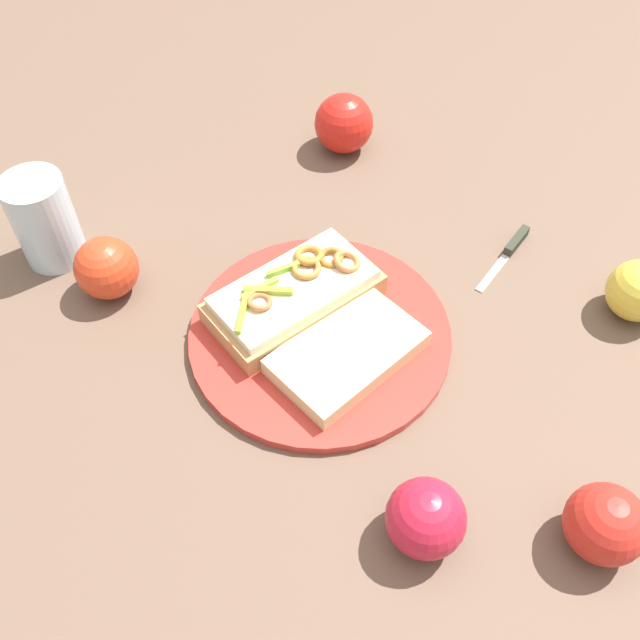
{
  "coord_description": "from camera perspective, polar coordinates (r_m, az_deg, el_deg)",
  "views": [
    {
      "loc": [
        0.02,
        0.47,
        0.62
      ],
      "look_at": [
        0.0,
        0.0,
        0.03
      ],
      "focal_mm": 39.75,
      "sensor_mm": 36.0,
      "label": 1
    }
  ],
  "objects": [
    {
      "name": "ground_plane",
      "position": [
        0.78,
        0.0,
        -1.46
      ],
      "size": [
        2.0,
        2.0,
        0.0
      ],
      "primitive_type": "plane",
      "color": "brown",
      "rests_on": "ground"
    },
    {
      "name": "apple_2",
      "position": [
        0.84,
        -16.8,
        4.04
      ],
      "size": [
        0.1,
        0.1,
        0.07
      ],
      "primitive_type": "sphere",
      "rotation": [
        0.0,
        0.0,
        5.55
      ],
      "color": "red",
      "rests_on": "ground_plane"
    },
    {
      "name": "plate",
      "position": [
        0.78,
        0.0,
        -1.2
      ],
      "size": [
        0.29,
        0.29,
        0.01
      ],
      "primitive_type": "cylinder",
      "color": "#BE342C",
      "rests_on": "ground_plane"
    },
    {
      "name": "apple_0",
      "position": [
        0.68,
        21.99,
        -14.98
      ],
      "size": [
        0.09,
        0.09,
        0.07
      ],
      "primitive_type": "sphere",
      "rotation": [
        0.0,
        0.0,
        3.53
      ],
      "color": "red",
      "rests_on": "ground_plane"
    },
    {
      "name": "bread_slice_side",
      "position": [
        0.74,
        2.2,
        -2.63
      ],
      "size": [
        0.18,
        0.17,
        0.02
      ],
      "primitive_type": "cube",
      "rotation": [
        0.0,
        0.0,
        3.85
      ],
      "color": "beige",
      "rests_on": "plate"
    },
    {
      "name": "apple_1",
      "position": [
        0.64,
        8.51,
        -15.5
      ],
      "size": [
        0.1,
        0.1,
        0.07
      ],
      "primitive_type": "sphere",
      "rotation": [
        0.0,
        0.0,
        0.92
      ],
      "color": "#B91B33",
      "rests_on": "ground_plane"
    },
    {
      "name": "drinking_glass",
      "position": [
        0.89,
        -21.31,
        7.49
      ],
      "size": [
        0.07,
        0.07,
        0.11
      ],
      "primitive_type": "cylinder",
      "color": "silver",
      "rests_on": "ground_plane"
    },
    {
      "name": "apple_3",
      "position": [
        1.0,
        1.93,
        15.54
      ],
      "size": [
        0.11,
        0.11,
        0.08
      ],
      "primitive_type": "sphere",
      "rotation": [
        0.0,
        0.0,
        0.53
      ],
      "color": "red",
      "rests_on": "ground_plane"
    },
    {
      "name": "knife",
      "position": [
        0.89,
        15.06,
        5.5
      ],
      "size": [
        0.08,
        0.1,
        0.01
      ],
      "rotation": [
        0.0,
        0.0,
        0.9
      ],
      "color": "silver",
      "rests_on": "ground_plane"
    },
    {
      "name": "sandwich",
      "position": [
        0.78,
        -2.04,
        2.09
      ],
      "size": [
        0.21,
        0.19,
        0.05
      ],
      "rotation": [
        0.0,
        0.0,
        3.77
      ],
      "color": "tan",
      "rests_on": "plate"
    },
    {
      "name": "apple_4",
      "position": [
        0.86,
        24.25,
        2.17
      ],
      "size": [
        0.07,
        0.07,
        0.07
      ],
      "primitive_type": "sphere",
      "rotation": [
        0.0,
        0.0,
        1.53
      ],
      "color": "gold",
      "rests_on": "ground_plane"
    }
  ]
}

